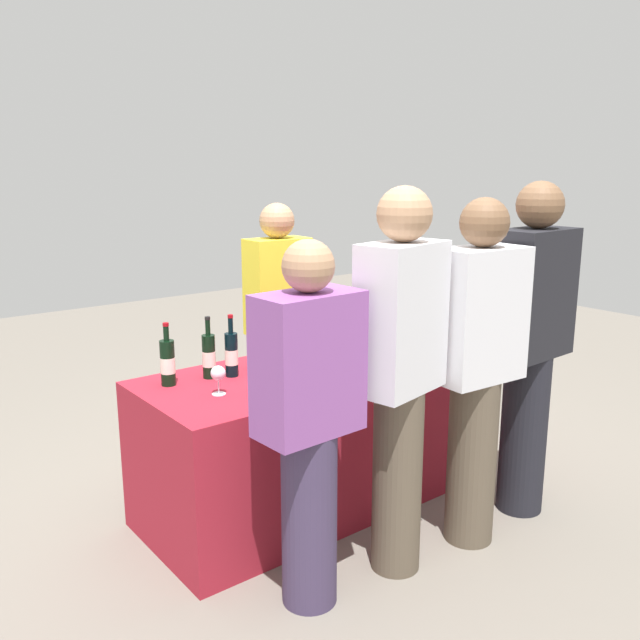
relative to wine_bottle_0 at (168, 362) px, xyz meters
name	(u,v)px	position (x,y,z in m)	size (l,w,h in m)	color
ground_plane	(320,498)	(0.78, -0.20, -0.89)	(12.00, 12.00, 0.00)	slate
tasting_table	(320,433)	(0.78, -0.20, -0.50)	(1.94, 0.80, 0.78)	maroon
wine_bottle_0	(168,362)	(0.00, 0.00, 0.00)	(0.07, 0.07, 0.31)	black
wine_bottle_1	(209,356)	(0.21, -0.02, 0.00)	(0.07, 0.07, 0.32)	black
wine_bottle_2	(231,354)	(0.32, -0.07, 0.00)	(0.07, 0.07, 0.32)	black
wine_bottle_3	(254,346)	(0.48, -0.03, 0.01)	(0.07, 0.07, 0.33)	black
wine_bottle_4	(288,339)	(0.72, 0.01, 0.00)	(0.07, 0.07, 0.32)	black
wine_bottle_5	(319,333)	(0.92, -0.02, 0.01)	(0.08, 0.08, 0.34)	black
wine_bottle_6	(384,325)	(1.36, -0.09, 0.00)	(0.08, 0.08, 0.32)	black
wine_bottle_7	(403,320)	(1.57, -0.04, -0.01)	(0.07, 0.07, 0.31)	black
wine_glass_0	(218,374)	(0.12, -0.27, -0.02)	(0.07, 0.07, 0.14)	silver
wine_glass_1	(258,372)	(0.28, -0.37, -0.01)	(0.07, 0.07, 0.14)	silver
wine_glass_2	(300,361)	(0.54, -0.35, -0.01)	(0.06, 0.06, 0.14)	silver
wine_glass_3	(363,348)	(0.95, -0.36, -0.01)	(0.07, 0.07, 0.15)	silver
wine_glass_4	(394,343)	(1.17, -0.37, -0.02)	(0.07, 0.07, 0.14)	silver
wine_glass_5	(411,334)	(1.39, -0.28, -0.02)	(0.07, 0.07, 0.13)	silver
server_pouring	(278,321)	(0.98, 0.48, -0.02)	(0.39, 0.22, 1.60)	#3F3351
guest_0	(309,418)	(0.19, -0.88, -0.07)	(0.43, 0.25, 1.55)	#3F3351
guest_1	(400,371)	(0.66, -0.93, 0.06)	(0.45, 0.30, 1.74)	brown
guest_2	(477,364)	(1.12, -0.98, 0.01)	(0.45, 0.27, 1.69)	brown
guest_3	(530,340)	(1.57, -0.95, 0.05)	(0.45, 0.26, 1.75)	black
menu_board	(321,363)	(1.47, 0.66, -0.43)	(0.52, 0.03, 0.92)	white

